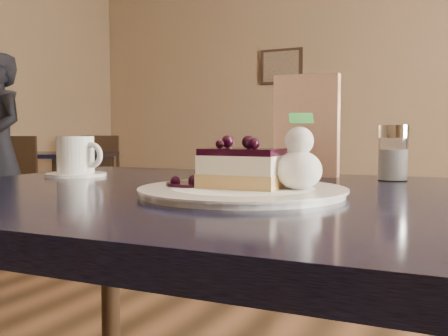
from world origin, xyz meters
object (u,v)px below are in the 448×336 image
at_px(main_table, 254,240).
at_px(bg_table_far_left, 62,219).
at_px(coffee_set, 77,158).
at_px(cheesecake_slice, 242,169).
at_px(dessert_plate, 242,191).

distance_m(main_table, bg_table_far_left, 4.49).
distance_m(coffee_set, bg_table_far_left, 4.08).
bearing_deg(cheesecake_slice, bg_table_far_left, 135.62).
bearing_deg(dessert_plate, coffee_set, 162.75).
height_order(dessert_plate, cheesecake_slice, cheesecake_slice).
height_order(cheesecake_slice, bg_table_far_left, cheesecake_slice).
bearing_deg(dessert_plate, bg_table_far_left, 138.04).
xyz_separation_m(dessert_plate, cheesecake_slice, (0.00, -0.00, 0.04)).
bearing_deg(main_table, bg_table_far_left, 136.13).
height_order(dessert_plate, bg_table_far_left, dessert_plate).
xyz_separation_m(dessert_plate, bg_table_far_left, (-3.33, 2.99, -0.77)).
bearing_deg(bg_table_far_left, cheesecake_slice, -65.17).
distance_m(cheesecake_slice, coffee_set, 0.53).
relative_size(main_table, coffee_set, 8.91).
xyz_separation_m(coffee_set, bg_table_far_left, (-2.82, 2.84, -0.80)).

